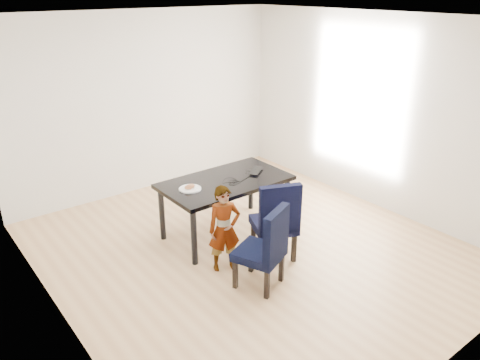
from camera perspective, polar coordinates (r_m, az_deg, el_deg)
floor at (r=5.84m, az=1.22°, el=-8.37°), size 4.50×5.00×0.01m
ceiling at (r=5.01m, az=1.49°, el=19.24°), size 4.50×5.00×0.01m
wall_back at (r=7.30m, az=-11.35°, el=9.18°), size 4.50×0.01×2.70m
wall_front at (r=3.83m, az=25.90°, el=-5.47°), size 4.50×0.01×2.70m
wall_left at (r=4.30m, az=-22.63°, el=-1.83°), size 0.01×5.00×2.70m
wall_right at (r=6.86m, az=16.23°, el=7.85°), size 0.01×5.00×2.70m
dining_table at (r=6.00m, az=-1.77°, el=-3.31°), size 1.60×0.90×0.75m
chair_left at (r=4.96m, az=2.34°, el=-8.12°), size 0.59×0.60×0.94m
chair_right at (r=5.48m, az=4.15°, el=-4.64°), size 0.63×0.64×0.99m
child at (r=5.22m, az=-1.93°, el=-5.97°), size 0.43×0.36×1.01m
plate at (r=5.61m, az=-6.11°, el=-1.08°), size 0.28×0.28×0.01m
sandwich at (r=5.58m, az=-6.15°, el=-0.80°), size 0.15×0.10×0.06m
laptop at (r=6.11m, az=1.55°, el=1.14°), size 0.36×0.33×0.02m
cable_tangle at (r=5.75m, az=-0.64°, el=-0.37°), size 0.15×0.15×0.01m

